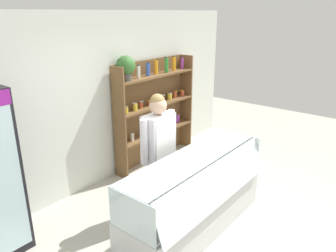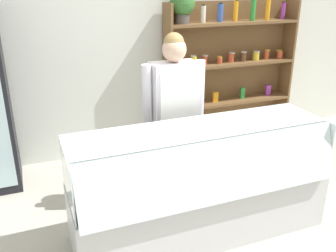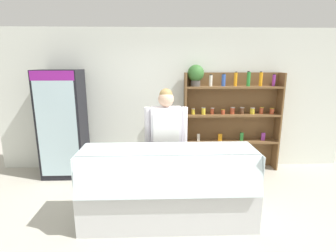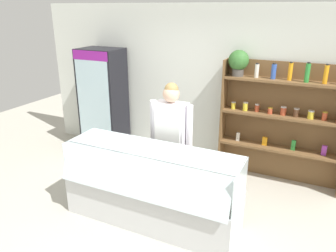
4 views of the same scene
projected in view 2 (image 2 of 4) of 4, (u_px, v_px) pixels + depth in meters
ground_plane at (222, 235)px, 3.37m from camera, size 12.00×12.00×0.00m
back_wall at (145, 47)px, 4.71m from camera, size 6.80×0.10×2.70m
shelving_unit at (222, 59)px, 4.96m from camera, size 1.84×0.31×2.03m
deli_display_case at (199, 202)px, 3.32m from camera, size 2.24×0.74×1.01m
shop_clerk at (174, 106)px, 3.56m from camera, size 0.63×0.25×1.71m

